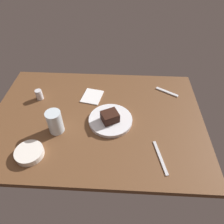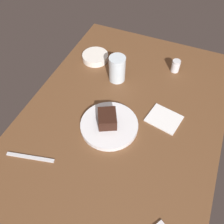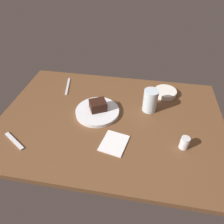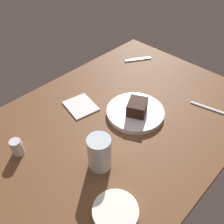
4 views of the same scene
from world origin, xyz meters
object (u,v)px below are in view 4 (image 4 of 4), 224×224
at_px(side_bowl, 115,212).
at_px(dessert_spoon, 138,59).
at_px(butter_knife, 212,109).
at_px(folded_napkin, 81,106).
at_px(chocolate_cake_slice, 137,107).
at_px(salt_shaker, 17,147).
at_px(water_glass, 99,153).
at_px(dessert_plate, 135,112).

relative_size(side_bowl, dessert_spoon, 0.90).
relative_size(butter_knife, folded_napkin, 1.40).
bearing_deg(folded_napkin, chocolate_cake_slice, 120.55).
distance_m(chocolate_cake_slice, salt_shaker, 0.48).
distance_m(dessert_spoon, butter_knife, 0.50).
bearing_deg(dessert_spoon, side_bowl, -112.96).
relative_size(chocolate_cake_slice, salt_shaker, 1.37).
distance_m(side_bowl, folded_napkin, 0.51).
height_order(butter_knife, folded_napkin, folded_napkin).
xyz_separation_m(salt_shaker, water_glass, (-0.17, 0.25, 0.03)).
distance_m(dessert_plate, folded_napkin, 0.24).
bearing_deg(dessert_spoon, salt_shaker, -140.90).
height_order(side_bowl, butter_knife, side_bowl).
bearing_deg(dessert_spoon, chocolate_cake_slice, -109.52).
bearing_deg(salt_shaker, folded_napkin, -174.12).
relative_size(side_bowl, butter_knife, 0.71).
relative_size(dessert_plate, dessert_spoon, 1.61).
bearing_deg(chocolate_cake_slice, folded_napkin, -59.45).
bearing_deg(water_glass, butter_knife, 164.91).
xyz_separation_m(side_bowl, folded_napkin, (-0.25, -0.44, -0.01)).
distance_m(salt_shaker, butter_knife, 0.80).
relative_size(dessert_plate, folded_napkin, 1.77).
height_order(water_glass, side_bowl, water_glass).
xyz_separation_m(salt_shaker, dessert_spoon, (-0.80, -0.10, -0.03)).
xyz_separation_m(dessert_plate, chocolate_cake_slice, (0.00, 0.01, 0.04)).
distance_m(salt_shaker, water_glass, 0.30).
bearing_deg(salt_shaker, butter_knife, 150.81).
relative_size(dessert_spoon, butter_knife, 0.79).
distance_m(chocolate_cake_slice, butter_knife, 0.33).
distance_m(water_glass, folded_napkin, 0.33).
xyz_separation_m(chocolate_cake_slice, butter_knife, (-0.25, 0.21, -0.04)).
xyz_separation_m(side_bowl, butter_knife, (-0.62, -0.02, -0.01)).
relative_size(salt_shaker, folded_napkin, 0.46).
distance_m(chocolate_cake_slice, water_glass, 0.29).
bearing_deg(dessert_spoon, butter_knife, -69.34).
xyz_separation_m(salt_shaker, butter_knife, (-0.70, 0.39, -0.03)).
relative_size(dessert_plate, butter_knife, 1.27).
distance_m(dessert_spoon, folded_napkin, 0.48).
xyz_separation_m(dessert_plate, water_glass, (0.28, 0.08, 0.05)).
height_order(dessert_spoon, folded_napkin, dessert_spoon).
distance_m(side_bowl, dessert_spoon, 0.88).
xyz_separation_m(chocolate_cake_slice, salt_shaker, (0.45, -0.18, -0.02)).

